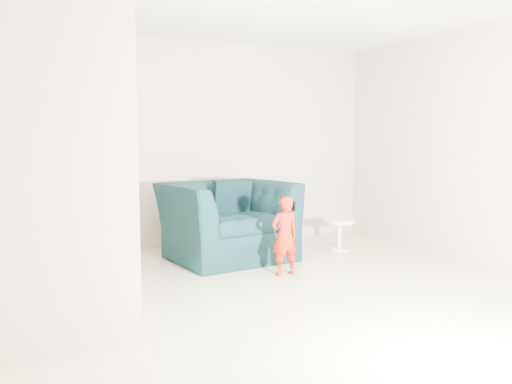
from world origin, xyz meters
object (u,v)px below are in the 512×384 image
(armchair, at_px, (227,221))
(toddler, at_px, (285,236))
(staircase, at_px, (50,199))
(side_table, at_px, (339,229))

(armchair, distance_m, toddler, 1.00)
(staircase, bearing_deg, side_table, 17.06)
(armchair, xyz_separation_m, toddler, (0.26, -0.96, -0.04))
(toddler, relative_size, staircase, 0.23)
(armchair, distance_m, staircase, 2.44)
(side_table, xyz_separation_m, staircase, (-3.52, -1.08, 0.68))
(armchair, relative_size, toddler, 1.68)
(armchair, relative_size, staircase, 0.39)
(armchair, bearing_deg, staircase, -157.00)
(armchair, bearing_deg, toddler, -82.79)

